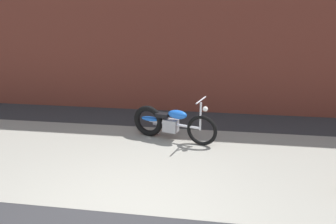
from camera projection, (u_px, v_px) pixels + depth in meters
ground_plane at (126, 214)px, 4.43m from camera, size 80.00×80.00×0.00m
sidewalk_slab at (150, 159)px, 6.08m from camera, size 36.00×3.50×0.01m
brick_building_wall at (174, 10)px, 8.48m from camera, size 36.00×0.50×5.61m
motorcycle_blue at (168, 123)px, 6.94m from camera, size 1.95×0.80×1.03m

